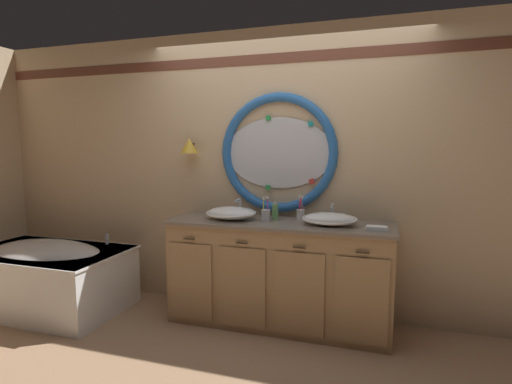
{
  "coord_description": "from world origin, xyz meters",
  "views": [
    {
      "loc": [
        0.86,
        -2.93,
        1.55
      ],
      "look_at": [
        -0.14,
        0.25,
        1.16
      ],
      "focal_mm": 27.55,
      "sensor_mm": 36.0,
      "label": 1
    }
  ],
  "objects_px": {
    "sink_basin_left": "(231,213)",
    "folded_hand_towel": "(377,228)",
    "sink_basin_right": "(330,219)",
    "toothbrush_holder_left": "(266,215)",
    "toothbrush_holder_right": "(301,213)",
    "bathtub": "(47,273)",
    "soap_dispenser": "(276,211)"
  },
  "relations": [
    {
      "from": "bathtub",
      "to": "folded_hand_towel",
      "type": "bearing_deg",
      "value": 4.47
    },
    {
      "from": "sink_basin_right",
      "to": "toothbrush_holder_right",
      "type": "xyz_separation_m",
      "value": [
        -0.27,
        0.18,
        0.0
      ]
    },
    {
      "from": "sink_basin_right",
      "to": "toothbrush_holder_left",
      "type": "height_order",
      "value": "toothbrush_holder_left"
    },
    {
      "from": "sink_basin_left",
      "to": "toothbrush_holder_left",
      "type": "bearing_deg",
      "value": 0.36
    },
    {
      "from": "toothbrush_holder_right",
      "to": "sink_basin_left",
      "type": "bearing_deg",
      "value": -163.15
    },
    {
      "from": "toothbrush_holder_right",
      "to": "folded_hand_towel",
      "type": "xyz_separation_m",
      "value": [
        0.64,
        -0.26,
        -0.04
      ]
    },
    {
      "from": "toothbrush_holder_left",
      "to": "bathtub",
      "type": "bearing_deg",
      "value": -171.22
    },
    {
      "from": "sink_basin_left",
      "to": "folded_hand_towel",
      "type": "height_order",
      "value": "sink_basin_left"
    },
    {
      "from": "sink_basin_left",
      "to": "toothbrush_holder_left",
      "type": "height_order",
      "value": "toothbrush_holder_left"
    },
    {
      "from": "sink_basin_right",
      "to": "soap_dispenser",
      "type": "bearing_deg",
      "value": 166.84
    },
    {
      "from": "sink_basin_left",
      "to": "toothbrush_holder_right",
      "type": "distance_m",
      "value": 0.61
    },
    {
      "from": "sink_basin_left",
      "to": "sink_basin_right",
      "type": "bearing_deg",
      "value": 0.0
    },
    {
      "from": "soap_dispenser",
      "to": "sink_basin_left",
      "type": "bearing_deg",
      "value": -163.29
    },
    {
      "from": "folded_hand_towel",
      "to": "toothbrush_holder_right",
      "type": "bearing_deg",
      "value": 157.77
    },
    {
      "from": "bathtub",
      "to": "folded_hand_towel",
      "type": "distance_m",
      "value": 3.05
    },
    {
      "from": "sink_basin_left",
      "to": "soap_dispenser",
      "type": "distance_m",
      "value": 0.39
    },
    {
      "from": "sink_basin_right",
      "to": "folded_hand_towel",
      "type": "height_order",
      "value": "sink_basin_right"
    },
    {
      "from": "bathtub",
      "to": "soap_dispenser",
      "type": "distance_m",
      "value": 2.27
    },
    {
      "from": "toothbrush_holder_right",
      "to": "soap_dispenser",
      "type": "distance_m",
      "value": 0.22
    },
    {
      "from": "sink_basin_left",
      "to": "soap_dispenser",
      "type": "xyz_separation_m",
      "value": [
        0.38,
        0.11,
        0.02
      ]
    },
    {
      "from": "sink_basin_left",
      "to": "folded_hand_towel",
      "type": "relative_size",
      "value": 2.67
    },
    {
      "from": "sink_basin_left",
      "to": "toothbrush_holder_right",
      "type": "xyz_separation_m",
      "value": [
        0.59,
        0.18,
        -0.0
      ]
    },
    {
      "from": "sink_basin_right",
      "to": "folded_hand_towel",
      "type": "xyz_separation_m",
      "value": [
        0.37,
        -0.09,
        -0.04
      ]
    },
    {
      "from": "sink_basin_left",
      "to": "toothbrush_holder_right",
      "type": "bearing_deg",
      "value": 16.85
    },
    {
      "from": "sink_basin_right",
      "to": "folded_hand_towel",
      "type": "relative_size",
      "value": 2.69
    },
    {
      "from": "bathtub",
      "to": "soap_dispenser",
      "type": "relative_size",
      "value": 9.02
    },
    {
      "from": "toothbrush_holder_left",
      "to": "toothbrush_holder_right",
      "type": "bearing_deg",
      "value": 33.39
    },
    {
      "from": "sink_basin_right",
      "to": "soap_dispenser",
      "type": "distance_m",
      "value": 0.5
    },
    {
      "from": "bathtub",
      "to": "toothbrush_holder_right",
      "type": "bearing_deg",
      "value": 11.95
    },
    {
      "from": "toothbrush_holder_right",
      "to": "soap_dispenser",
      "type": "xyz_separation_m",
      "value": [
        -0.21,
        -0.06,
        0.02
      ]
    },
    {
      "from": "toothbrush_holder_right",
      "to": "sink_basin_right",
      "type": "bearing_deg",
      "value": -32.96
    },
    {
      "from": "bathtub",
      "to": "folded_hand_towel",
      "type": "height_order",
      "value": "folded_hand_towel"
    }
  ]
}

